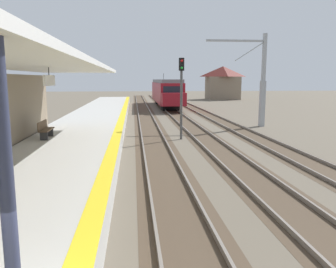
{
  "coord_description": "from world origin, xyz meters",
  "views": [
    {
      "loc": [
        0.67,
        -3.03,
        3.85
      ],
      "look_at": [
        1.78,
        7.77,
        2.1
      ],
      "focal_mm": 36.16,
      "sensor_mm": 36.0,
      "label": 1
    }
  ],
  "objects_px": {
    "rail_signal_post": "(181,90)",
    "catenary_pylon_far_side": "(260,83)",
    "distant_trackside_house": "(223,82)",
    "approaching_train": "(166,91)",
    "platform_bench": "(45,129)"
  },
  "relations": [
    {
      "from": "rail_signal_post",
      "to": "catenary_pylon_far_side",
      "type": "height_order",
      "value": "catenary_pylon_far_side"
    },
    {
      "from": "rail_signal_post",
      "to": "catenary_pylon_far_side",
      "type": "xyz_separation_m",
      "value": [
        7.21,
        5.44,
        0.41
      ]
    },
    {
      "from": "distant_trackside_house",
      "to": "catenary_pylon_far_side",
      "type": "bearing_deg",
      "value": -100.55
    },
    {
      "from": "rail_signal_post",
      "to": "catenary_pylon_far_side",
      "type": "relative_size",
      "value": 0.69
    },
    {
      "from": "rail_signal_post",
      "to": "distant_trackside_house",
      "type": "xyz_separation_m",
      "value": [
        14.34,
        43.72,
        0.14
      ]
    },
    {
      "from": "rail_signal_post",
      "to": "catenary_pylon_far_side",
      "type": "distance_m",
      "value": 9.04
    },
    {
      "from": "rail_signal_post",
      "to": "approaching_train",
      "type": "bearing_deg",
      "value": 86.61
    },
    {
      "from": "platform_bench",
      "to": "distant_trackside_house",
      "type": "bearing_deg",
      "value": 65.39
    },
    {
      "from": "catenary_pylon_far_side",
      "to": "platform_bench",
      "type": "distance_m",
      "value": 17.68
    },
    {
      "from": "approaching_train",
      "to": "distant_trackside_house",
      "type": "height_order",
      "value": "distant_trackside_house"
    },
    {
      "from": "approaching_train",
      "to": "platform_bench",
      "type": "distance_m",
      "value": 31.99
    },
    {
      "from": "rail_signal_post",
      "to": "distant_trackside_house",
      "type": "height_order",
      "value": "distant_trackside_house"
    },
    {
      "from": "approaching_train",
      "to": "rail_signal_post",
      "type": "distance_m",
      "value": 26.67
    },
    {
      "from": "platform_bench",
      "to": "distant_trackside_house",
      "type": "relative_size",
      "value": 0.24
    },
    {
      "from": "rail_signal_post",
      "to": "platform_bench",
      "type": "relative_size",
      "value": 3.25
    }
  ]
}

